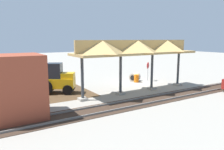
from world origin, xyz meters
name	(u,v)px	position (x,y,z in m)	size (l,w,h in m)	color
ground_plane	(136,82)	(0.00, 0.00, 0.00)	(120.00, 120.00, 0.00)	gray
dirt_work_zone	(39,94)	(10.91, -0.26, 0.00)	(9.19, 7.00, 0.01)	#4C3823
platform_canopy	(137,48)	(2.70, 3.63, 4.16)	(12.37, 3.20, 4.90)	#9E998E
rail_tracks	(180,94)	(0.00, 6.59, 0.03)	(60.00, 2.58, 0.15)	slate
stop_sign	(148,68)	(-1.82, -0.04, 1.61)	(0.68, 0.40, 2.24)	gray
backhoe	(55,80)	(9.43, 0.13, 1.27)	(4.91, 3.65, 2.82)	#EAB214
dirt_mound	(19,96)	(12.50, -0.73, 0.00)	(4.61, 4.61, 1.35)	#4C3823
concrete_pipe	(135,77)	(-0.40, -0.71, 0.48)	(1.47, 1.38, 0.96)	#9E9384
brick_utility_building	(15,87)	(13.49, 5.10, 2.02)	(3.30, 3.18, 4.04)	brown
traffic_barrel	(136,78)	(-0.13, -0.05, 0.45)	(0.56, 0.56, 0.90)	orange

